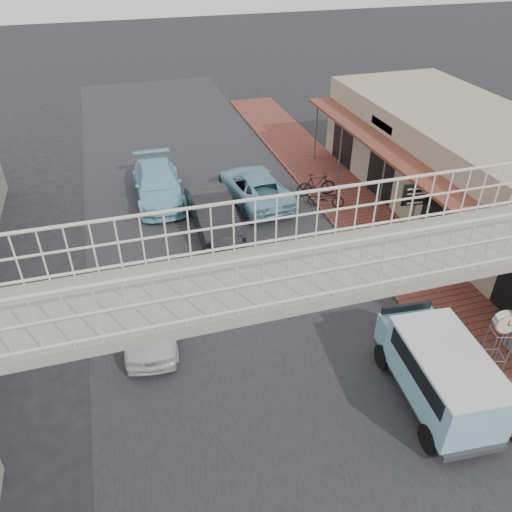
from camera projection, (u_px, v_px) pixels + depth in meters
ground at (254, 331)px, 15.66m from camera, size 120.00×120.00×0.00m
road_strip at (254, 331)px, 15.65m from camera, size 10.00×60.00×0.01m
sidewalk at (391, 247)px, 19.55m from camera, size 3.00×40.00×0.10m
shophouse_row at (484, 177)px, 20.30m from camera, size 7.20×18.00×4.00m
footbridge at (307, 345)px, 10.70m from camera, size 16.40×2.40×6.34m
white_hatchback at (151, 318)px, 15.19m from camera, size 2.04×4.00×1.31m
dark_sedan at (213, 213)px, 20.42m from camera, size 1.65×4.56×1.49m
angkot_curb at (255, 187)px, 22.53m from camera, size 2.72×5.16×1.38m
angkot_far at (158, 184)px, 22.64m from camera, size 2.16×5.13×1.48m
angkot_van at (441, 368)px, 12.72m from camera, size 2.14×4.12×1.95m
motorcycle_near at (326, 198)px, 21.97m from camera, size 1.70×1.16×0.85m
motorcycle_far at (316, 185)px, 22.79m from camera, size 1.88×0.69×1.10m
street_clock at (504, 326)px, 12.63m from camera, size 0.65×0.59×2.53m
arrow_sign at (435, 194)px, 18.18m from camera, size 1.71×1.10×2.88m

